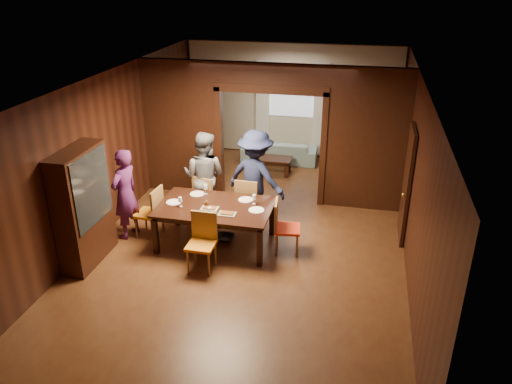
% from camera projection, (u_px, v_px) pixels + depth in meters
% --- Properties ---
extents(floor, '(9.00, 9.00, 0.00)m').
position_uv_depth(floor, '(254.00, 233.00, 9.44)').
color(floor, '#512816').
rests_on(floor, ground).
extents(ceiling, '(5.50, 9.00, 0.02)m').
position_uv_depth(ceiling, '(253.00, 80.00, 8.23)').
color(ceiling, silver).
rests_on(ceiling, room_walls).
extents(room_walls, '(5.52, 9.01, 2.90)m').
position_uv_depth(room_walls, '(273.00, 128.00, 10.49)').
color(room_walls, black).
rests_on(room_walls, floor).
extents(person_purple, '(0.55, 0.70, 1.70)m').
position_uv_depth(person_purple, '(125.00, 194.00, 9.02)').
color(person_purple, '#581F5D').
rests_on(person_purple, floor).
extents(person_grey, '(0.94, 0.77, 1.80)m').
position_uv_depth(person_grey, '(204.00, 176.00, 9.65)').
color(person_grey, '#5A5B61').
rests_on(person_grey, floor).
extents(person_navy, '(1.36, 1.05, 1.86)m').
position_uv_depth(person_navy, '(256.00, 177.00, 9.53)').
color(person_navy, '#1A2043').
rests_on(person_navy, floor).
extents(sofa, '(1.94, 0.82, 0.56)m').
position_uv_depth(sofa, '(279.00, 151.00, 12.78)').
color(sofa, '#7DA1A4').
rests_on(sofa, floor).
extents(serving_bowl, '(0.35, 0.35, 0.08)m').
position_uv_depth(serving_bowl, '(224.00, 201.00, 8.88)').
color(serving_bowl, black).
rests_on(serving_bowl, dining_table).
extents(dining_table, '(2.01, 1.25, 0.76)m').
position_uv_depth(dining_table, '(216.00, 225.00, 8.94)').
color(dining_table, black).
rests_on(dining_table, floor).
extents(coffee_table, '(0.80, 0.50, 0.40)m').
position_uv_depth(coffee_table, '(275.00, 166.00, 12.06)').
color(coffee_table, black).
rests_on(coffee_table, floor).
extents(chair_left, '(0.47, 0.47, 0.97)m').
position_uv_depth(chair_left, '(148.00, 212.00, 9.18)').
color(chair_left, orange).
rests_on(chair_left, floor).
extents(chair_right, '(0.49, 0.49, 0.97)m').
position_uv_depth(chair_right, '(287.00, 227.00, 8.65)').
color(chair_right, red).
rests_on(chair_right, floor).
extents(chair_far_l, '(0.53, 0.53, 0.97)m').
position_uv_depth(chair_far_l, '(208.00, 197.00, 9.75)').
color(chair_far_l, red).
rests_on(chair_far_l, floor).
extents(chair_far_r, '(0.46, 0.46, 0.97)m').
position_uv_depth(chair_far_r, '(249.00, 200.00, 9.63)').
color(chair_far_r, orange).
rests_on(chair_far_r, floor).
extents(chair_near, '(0.44, 0.44, 0.97)m').
position_uv_depth(chair_near, '(201.00, 243.00, 8.14)').
color(chair_near, orange).
rests_on(chair_near, floor).
extents(hutch, '(0.40, 1.20, 2.00)m').
position_uv_depth(hutch, '(83.00, 207.00, 8.19)').
color(hutch, black).
rests_on(hutch, floor).
extents(door_right, '(0.06, 0.90, 2.10)m').
position_uv_depth(door_right, '(407.00, 184.00, 8.92)').
color(door_right, black).
rests_on(door_right, floor).
extents(window_far, '(1.20, 0.03, 1.30)m').
position_uv_depth(window_far, '(292.00, 91.00, 12.67)').
color(window_far, silver).
rests_on(window_far, back_wall).
extents(curtain_left, '(0.35, 0.06, 2.40)m').
position_uv_depth(curtain_left, '(263.00, 107.00, 12.97)').
color(curtain_left, white).
rests_on(curtain_left, back_wall).
extents(curtain_right, '(0.35, 0.06, 2.40)m').
position_uv_depth(curtain_right, '(320.00, 111.00, 12.68)').
color(curtain_right, white).
rests_on(curtain_right, back_wall).
extents(plate_left, '(0.27, 0.27, 0.01)m').
position_uv_depth(plate_left, '(174.00, 202.00, 8.90)').
color(plate_left, white).
rests_on(plate_left, dining_table).
extents(plate_far_l, '(0.27, 0.27, 0.01)m').
position_uv_depth(plate_far_l, '(197.00, 194.00, 9.23)').
color(plate_far_l, silver).
rests_on(plate_far_l, dining_table).
extents(plate_far_r, '(0.27, 0.27, 0.01)m').
position_uv_depth(plate_far_r, '(246.00, 200.00, 9.00)').
color(plate_far_r, silver).
rests_on(plate_far_r, dining_table).
extents(plate_right, '(0.27, 0.27, 0.01)m').
position_uv_depth(plate_right, '(256.00, 210.00, 8.62)').
color(plate_right, white).
rests_on(plate_right, dining_table).
extents(plate_near, '(0.27, 0.27, 0.01)m').
position_uv_depth(plate_near, '(207.00, 216.00, 8.41)').
color(plate_near, white).
rests_on(plate_near, dining_table).
extents(platter_a, '(0.30, 0.20, 0.04)m').
position_uv_depth(platter_a, '(210.00, 208.00, 8.66)').
color(platter_a, gray).
rests_on(platter_a, dining_table).
extents(platter_b, '(0.30, 0.20, 0.04)m').
position_uv_depth(platter_b, '(227.00, 213.00, 8.48)').
color(platter_b, gray).
rests_on(platter_b, dining_table).
extents(wineglass_left, '(0.08, 0.08, 0.18)m').
position_uv_depth(wineglass_left, '(180.00, 202.00, 8.72)').
color(wineglass_left, white).
rests_on(wineglass_left, dining_table).
extents(wineglass_far, '(0.08, 0.08, 0.18)m').
position_uv_depth(wineglass_far, '(206.00, 189.00, 9.21)').
color(wineglass_far, white).
rests_on(wineglass_far, dining_table).
extents(wineglass_right, '(0.08, 0.08, 0.18)m').
position_uv_depth(wineglass_right, '(254.00, 199.00, 8.82)').
color(wineglass_right, white).
rests_on(wineglass_right, dining_table).
extents(tumbler, '(0.07, 0.07, 0.14)m').
position_uv_depth(tumbler, '(210.00, 211.00, 8.43)').
color(tumbler, silver).
rests_on(tumbler, dining_table).
extents(condiment_jar, '(0.08, 0.08, 0.11)m').
position_uv_depth(condiment_jar, '(206.00, 204.00, 8.73)').
color(condiment_jar, '#472310').
rests_on(condiment_jar, dining_table).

